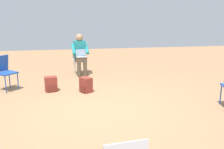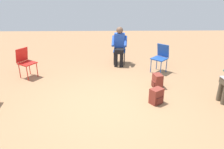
# 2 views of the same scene
# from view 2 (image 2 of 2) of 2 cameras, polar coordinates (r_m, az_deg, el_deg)

# --- Properties ---
(ground_plane) EXTENTS (16.74, 16.74, 0.00)m
(ground_plane) POSITION_cam_2_polar(r_m,az_deg,el_deg) (4.90, -1.16, -8.36)
(ground_plane) COLOR #99704C
(chair_southwest) EXTENTS (0.58, 0.59, 0.85)m
(chair_southwest) POSITION_cam_2_polar(r_m,az_deg,el_deg) (6.78, 12.60, 4.69)
(chair_southwest) COLOR #1E4799
(chair_southwest) RESTS_ON ground
(chair_southeast) EXTENTS (0.58, 0.57, 0.85)m
(chair_southeast) POSITION_cam_2_polar(r_m,az_deg,el_deg) (6.70, -21.71, 3.37)
(chair_southeast) COLOR red
(chair_southeast) RESTS_ON ground
(chair_south) EXTENTS (0.44, 0.48, 0.85)m
(chair_south) POSITION_cam_2_polar(r_m,az_deg,el_deg) (7.42, 1.99, 6.78)
(chair_south) COLOR #1E4799
(chair_south) RESTS_ON ground
(person_in_blue) EXTENTS (0.53, 0.55, 1.24)m
(person_in_blue) POSITION_cam_2_polar(r_m,az_deg,el_deg) (7.21, 1.94, 7.93)
(person_in_blue) COLOR black
(person_in_blue) RESTS_ON ground
(backpack_near_laptop_user) EXTENTS (0.29, 0.32, 0.36)m
(backpack_near_laptop_user) POSITION_cam_2_polar(r_m,az_deg,el_deg) (5.83, 11.77, -1.81)
(backpack_near_laptop_user) COLOR maroon
(backpack_near_laptop_user) RESTS_ON ground
(backpack_by_empty_chair) EXTENTS (0.34, 0.32, 0.36)m
(backpack_by_empty_chair) POSITION_cam_2_polar(r_m,az_deg,el_deg) (5.07, 11.48, -5.73)
(backpack_by_empty_chair) COLOR maroon
(backpack_by_empty_chair) RESTS_ON ground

